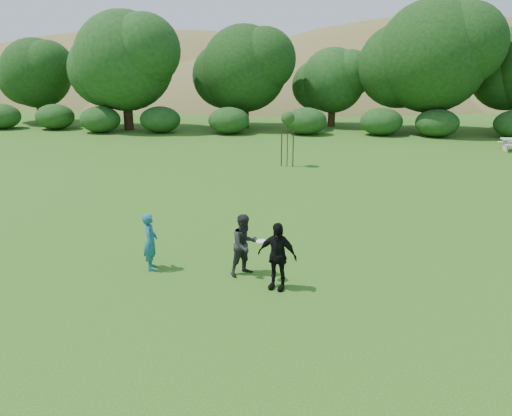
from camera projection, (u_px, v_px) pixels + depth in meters
The scene contains 8 objects.
ground at pixel (242, 284), 12.47m from camera, with size 120.00×120.00×0.00m, color #19470C.
player_teal at pixel (150, 242), 13.17m from camera, with size 0.56×0.37×1.55m, color #1A5F78.
player_grey at pixel (245, 245), 12.84m from camera, with size 0.79×0.62×1.63m, color black.
player_black at pixel (277, 256), 12.02m from camera, with size 1.00×0.41×1.70m, color black.
frisbee at pixel (261, 241), 12.42m from camera, with size 0.27×0.27×0.03m.
sapling at pixel (288, 120), 25.42m from camera, with size 0.70×0.70×2.85m.
hillside at pixel (300, 170), 81.08m from camera, with size 150.00×72.00×52.00m.
tree_row at pixel (338, 66), 37.98m from camera, with size 53.92×10.38×9.62m.
Camera 1 is at (1.69, -11.27, 5.42)m, focal length 35.00 mm.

